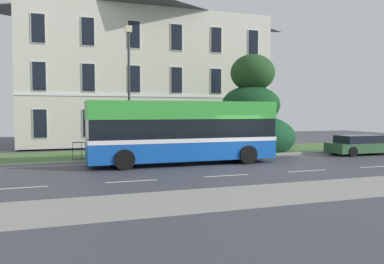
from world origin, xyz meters
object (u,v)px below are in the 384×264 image
object	(u,v)px
evergreen_tree	(254,118)
georgian_townhouse	(142,67)
litter_bin	(99,148)
street_lamp_post	(129,83)
single_decker_bus	(182,131)
parked_hatchback_00	(361,145)

from	to	relation	value
evergreen_tree	georgian_townhouse	bearing A→B (deg)	118.46
evergreen_tree	litter_bin	size ratio (longest dim) A/B	5.80
georgian_townhouse	litter_bin	size ratio (longest dim) A/B	16.56
evergreen_tree	street_lamp_post	xyz separation A→B (m)	(-8.53, -1.16, 2.04)
single_decker_bus	parked_hatchback_00	distance (m)	11.91
georgian_townhouse	litter_bin	distance (m)	13.86
single_decker_bus	litter_bin	distance (m)	4.81
single_decker_bus	street_lamp_post	size ratio (longest dim) A/B	1.30
street_lamp_post	georgian_townhouse	bearing A→B (deg)	75.08
parked_hatchback_00	georgian_townhouse	bearing A→B (deg)	129.75
parked_hatchback_00	street_lamp_post	world-z (taller)	street_lamp_post
street_lamp_post	single_decker_bus	bearing A→B (deg)	-51.62
single_decker_bus	parked_hatchback_00	world-z (taller)	single_decker_bus
single_decker_bus	street_lamp_post	bearing A→B (deg)	128.65
street_lamp_post	litter_bin	xyz separation A→B (m)	(-1.72, -0.32, -3.58)
evergreen_tree	single_decker_bus	size ratio (longest dim) A/B	0.72
evergreen_tree	single_decker_bus	world-z (taller)	evergreen_tree
evergreen_tree	litter_bin	world-z (taller)	evergreen_tree
georgian_townhouse	parked_hatchback_00	distance (m)	18.65
evergreen_tree	litter_bin	bearing A→B (deg)	-171.79
parked_hatchback_00	litter_bin	distance (m)	15.98
litter_bin	single_decker_bus	bearing A→B (deg)	-32.44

